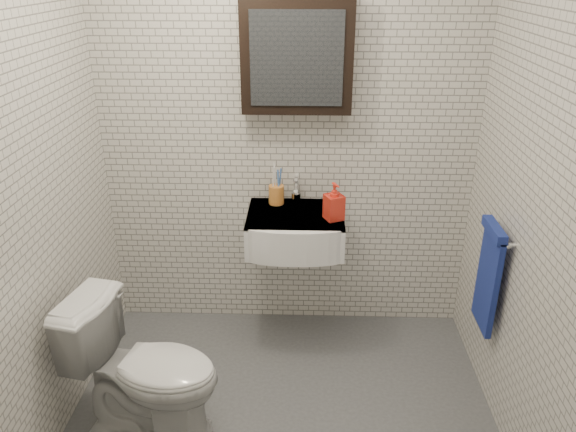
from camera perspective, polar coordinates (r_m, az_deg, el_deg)
The scene contains 9 objects.
ground at distance 3.05m, azimuth -0.67°, elevation -20.60°, with size 2.20×2.00×0.01m, color #4D5055.
room_shell at distance 2.27m, azimuth -0.85°, elevation 6.53°, with size 2.22×2.02×2.51m.
washbasin at distance 3.21m, azimuth 0.73°, elevation -1.55°, with size 0.55×0.50×0.20m.
faucet at distance 3.33m, azimuth 0.82°, elevation 2.42°, with size 0.06×0.20×0.15m.
mirror_cabinet at distance 3.12m, azimuth 0.91°, elevation 15.85°, with size 0.60×0.15×0.60m.
towel_rail at distance 3.04m, azimuth 19.75°, elevation -5.44°, with size 0.09×0.30×0.58m.
toothbrush_cup at distance 3.33m, azimuth -1.19°, elevation 2.29°, with size 0.11×0.11×0.25m.
soap_bottle at distance 3.11m, azimuth 4.71°, elevation 1.49°, with size 0.10×0.10×0.21m, color #E45C18.
toilet at distance 2.89m, azimuth -14.19°, elevation -14.88°, with size 0.41×0.72×0.74m, color white.
Camera 1 is at (0.11, -2.16, 2.16)m, focal length 35.00 mm.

